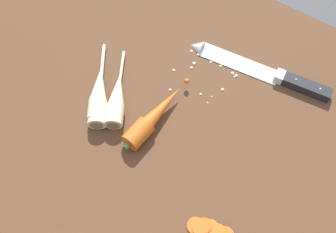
% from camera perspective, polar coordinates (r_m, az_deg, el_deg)
% --- Properties ---
extents(ground_plane, '(1.20, 0.90, 0.04)m').
position_cam_1_polar(ground_plane, '(0.82, 0.80, -0.20)').
color(ground_plane, brown).
extents(chefs_knife, '(0.35, 0.08, 0.04)m').
position_cam_1_polar(chefs_knife, '(0.89, 13.61, 7.38)').
color(chefs_knife, silver).
rests_on(chefs_knife, ground_plane).
extents(whole_carrot, '(0.05, 0.22, 0.04)m').
position_cam_1_polar(whole_carrot, '(0.78, -2.36, -0.15)').
color(whole_carrot, '#D6601E').
rests_on(whole_carrot, ground_plane).
extents(parsnip_front, '(0.14, 0.19, 0.04)m').
position_cam_1_polar(parsnip_front, '(0.83, -10.87, 3.67)').
color(parsnip_front, beige).
rests_on(parsnip_front, ground_plane).
extents(parsnip_mid_left, '(0.13, 0.19, 0.04)m').
position_cam_1_polar(parsnip_mid_left, '(0.81, -8.08, 2.79)').
color(parsnip_mid_left, beige).
rests_on(parsnip_mid_left, ground_plane).
extents(parsnip_mid_right, '(0.15, 0.20, 0.04)m').
position_cam_1_polar(parsnip_mid_right, '(0.82, -10.79, 3.20)').
color(parsnip_mid_right, beige).
rests_on(parsnip_mid_right, ground_plane).
extents(carrot_slice_stack, '(0.09, 0.05, 0.03)m').
position_cam_1_polar(carrot_slice_stack, '(0.71, 6.59, -17.30)').
color(carrot_slice_stack, '#D6601E').
rests_on(carrot_slice_stack, ground_plane).
extents(mince_crumbs, '(0.14, 0.13, 0.01)m').
position_cam_1_polar(mince_crumbs, '(0.87, 6.14, 7.06)').
color(mince_crumbs, silver).
rests_on(mince_crumbs, ground_plane).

